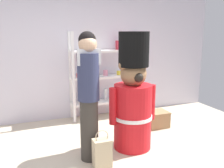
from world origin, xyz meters
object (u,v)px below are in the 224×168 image
object	(u,v)px
merchandise_shelf	(106,74)
teddy_bear_guard	(133,99)
person_shopper	(89,92)
shopping_bag	(102,153)
display_crate	(157,119)

from	to	relation	value
merchandise_shelf	teddy_bear_guard	world-z (taller)	merchandise_shelf
person_shopper	shopping_bag	world-z (taller)	person_shopper
teddy_bear_guard	display_crate	bearing A→B (deg)	37.53
merchandise_shelf	person_shopper	distance (m)	1.78
teddy_bear_guard	display_crate	distance (m)	1.14
person_shopper	display_crate	distance (m)	1.80
display_crate	shopping_bag	bearing A→B (deg)	-144.87
shopping_bag	merchandise_shelf	bearing A→B (deg)	69.31
display_crate	merchandise_shelf	bearing A→B (deg)	126.61
merchandise_shelf	shopping_bag	xyz separation A→B (m)	(-0.70, -1.84, -0.68)
person_shopper	shopping_bag	bearing A→B (deg)	-69.23
merchandise_shelf	display_crate	world-z (taller)	merchandise_shelf
merchandise_shelf	person_shopper	size ratio (longest dim) A/B	1.00
teddy_bear_guard	shopping_bag	xyz separation A→B (m)	(-0.59, -0.37, -0.56)
display_crate	teddy_bear_guard	bearing A→B (deg)	-142.47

